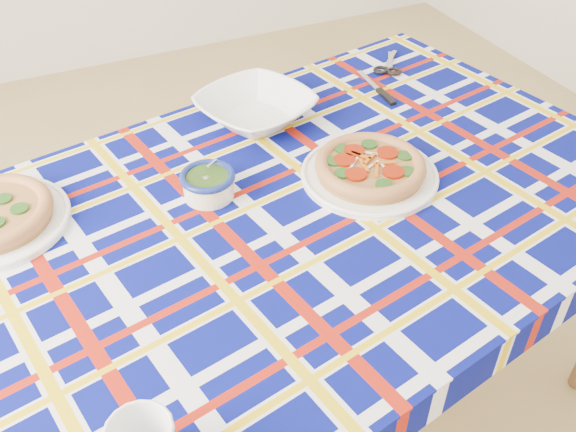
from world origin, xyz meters
name	(u,v)px	position (x,y,z in m)	size (l,w,h in m)	color
floor	(250,332)	(0.00, 0.00, 0.00)	(4.00, 4.00, 0.00)	#A38954
dining_table	(296,232)	(0.01, -0.30, 0.64)	(1.67, 1.23, 0.71)	brown
tablecloth	(296,224)	(0.01, -0.30, 0.66)	(1.54, 0.97, 0.10)	#050B60
main_focaccia_plate	(370,166)	(0.19, -0.28, 0.74)	(0.30, 0.30, 0.06)	olive
pesto_bowl	(208,182)	(-0.14, -0.19, 0.75)	(0.11, 0.11, 0.07)	#1B320D
serving_bowl	(255,109)	(0.06, 0.04, 0.74)	(0.26, 0.26, 0.06)	white
table_knife	(370,81)	(0.41, 0.09, 0.72)	(0.21, 0.02, 0.01)	silver
kitchen_scissors	(390,60)	(0.52, 0.17, 0.72)	(0.17, 0.08, 0.01)	silver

